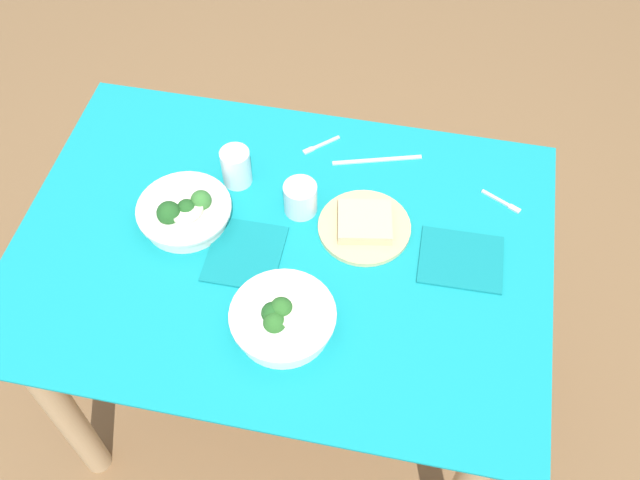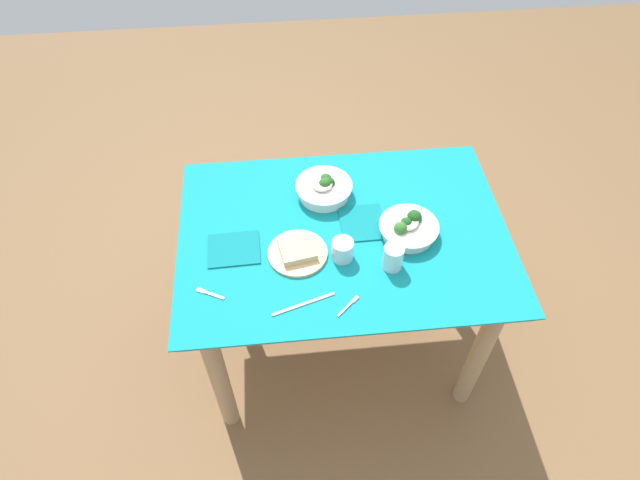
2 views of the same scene
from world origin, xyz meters
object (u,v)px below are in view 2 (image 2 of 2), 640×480
object	(u,v)px
broccoli_bowl_near	(324,189)
water_glass_center	(393,257)
table_knife_left	(303,304)
broccoli_bowl_far	(408,228)
bread_side_plate	(298,252)
fork_by_far_bowl	(209,293)
fork_by_near_bowl	(349,305)
water_glass_side	(342,250)
napkin_folded_lower	(362,223)
napkin_folded_upper	(234,249)

from	to	relation	value
broccoli_bowl_near	water_glass_center	bearing A→B (deg)	118.21
table_knife_left	broccoli_bowl_far	bearing A→B (deg)	-163.20
water_glass_center	broccoli_bowl_near	bearing A→B (deg)	-61.79
bread_side_plate	table_knife_left	size ratio (longest dim) A/B	0.96
fork_by_far_bowl	broccoli_bowl_near	bearing A→B (deg)	-108.09
table_knife_left	broccoli_bowl_near	bearing A→B (deg)	-120.66
broccoli_bowl_far	fork_by_near_bowl	distance (m)	0.38
bread_side_plate	broccoli_bowl_far	bearing A→B (deg)	-171.89
fork_by_near_bowl	table_knife_left	distance (m)	0.15
water_glass_side	fork_by_far_bowl	xyz separation A→B (m)	(0.46, 0.11, -0.04)
fork_by_far_bowl	napkin_folded_lower	xyz separation A→B (m)	(-0.55, -0.26, 0.00)
broccoli_bowl_far	fork_by_far_bowl	xyz separation A→B (m)	(0.71, 0.20, -0.03)
water_glass_side	broccoli_bowl_far	bearing A→B (deg)	-161.19
fork_by_far_bowl	napkin_folded_upper	xyz separation A→B (m)	(-0.08, -0.18, 0.00)
water_glass_center	table_knife_left	world-z (taller)	water_glass_center
bread_side_plate	table_knife_left	xyz separation A→B (m)	(-0.00, 0.21, -0.01)
table_knife_left	napkin_folded_upper	world-z (taller)	napkin_folded_upper
fork_by_near_bowl	napkin_folded_upper	size ratio (longest dim) A/B	0.45
broccoli_bowl_near	water_glass_center	size ratio (longest dim) A/B	2.28
bread_side_plate	fork_by_far_bowl	world-z (taller)	bread_side_plate
bread_side_plate	fork_by_near_bowl	world-z (taller)	bread_side_plate
bread_side_plate	table_knife_left	world-z (taller)	bread_side_plate
bread_side_plate	water_glass_center	xyz separation A→B (m)	(-0.32, 0.08, 0.03)
water_glass_side	broccoli_bowl_near	bearing A→B (deg)	-84.28
water_glass_side	table_knife_left	world-z (taller)	water_glass_side
broccoli_bowl_far	water_glass_center	bearing A→B (deg)	59.33
broccoli_bowl_far	napkin_folded_upper	bearing A→B (deg)	1.31
table_knife_left	bread_side_plate	bearing A→B (deg)	-106.25
broccoli_bowl_far	water_glass_side	distance (m)	0.26
water_glass_side	fork_by_near_bowl	xyz separation A→B (m)	(0.00, 0.20, -0.04)
napkin_folded_upper	napkin_folded_lower	bearing A→B (deg)	-170.39
broccoli_bowl_far	bread_side_plate	size ratio (longest dim) A/B	1.02
broccoli_bowl_far	broccoli_bowl_near	xyz separation A→B (m)	(0.28, -0.23, 0.00)
broccoli_bowl_near	broccoli_bowl_far	bearing A→B (deg)	141.01
water_glass_center	napkin_folded_upper	world-z (taller)	water_glass_center
broccoli_bowl_far	napkin_folded_upper	xyz separation A→B (m)	(0.63, 0.01, -0.03)
napkin_folded_upper	water_glass_center	bearing A→B (deg)	166.90
water_glass_center	fork_by_far_bowl	xyz separation A→B (m)	(0.62, 0.06, -0.05)
bread_side_plate	broccoli_bowl_near	bearing A→B (deg)	-113.29
bread_side_plate	napkin_folded_upper	size ratio (longest dim) A/B	1.15
bread_side_plate	fork_by_far_bowl	distance (m)	0.33
table_knife_left	napkin_folded_lower	xyz separation A→B (m)	(-0.24, -0.33, 0.00)
water_glass_center	napkin_folded_lower	distance (m)	0.22
broccoli_bowl_far	water_glass_side	bearing A→B (deg)	18.81
napkin_folded_lower	broccoli_bowl_near	bearing A→B (deg)	-52.43
water_glass_center	napkin_folded_lower	size ratio (longest dim) A/B	0.54
napkin_folded_lower	broccoli_bowl_far	bearing A→B (deg)	157.30
broccoli_bowl_near	fork_by_far_bowl	size ratio (longest dim) A/B	2.29
bread_side_plate	fork_by_near_bowl	bearing A→B (deg)	122.99
broccoli_bowl_near	napkin_folded_upper	size ratio (longest dim) A/B	1.19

